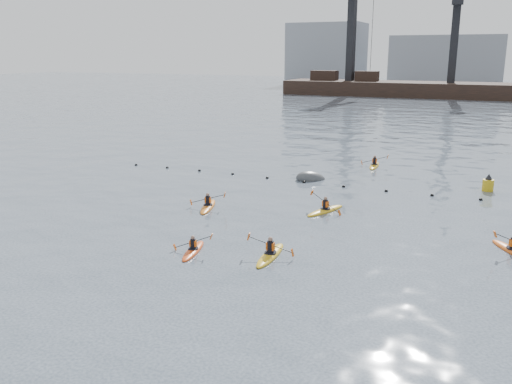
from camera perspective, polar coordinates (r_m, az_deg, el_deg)
ground at (r=19.91m, az=-11.67°, el=-13.35°), size 400.00×400.00×0.00m
float_line at (r=39.36m, az=7.19°, el=0.85°), size 33.24×0.73×0.24m
barge_pier at (r=124.76m, az=19.65°, el=10.23°), size 72.00×19.30×29.50m
skyline at (r=164.57m, az=22.07°, el=13.40°), size 141.00×28.00×22.00m
kayaker_0 at (r=26.09m, az=-6.63°, el=-6.07°), size 1.95×2.91×1.08m
kayaker_1 at (r=25.36m, az=1.52°, el=-6.56°), size 2.29×3.41×1.15m
kayaker_2 at (r=33.29m, az=-5.08°, el=-1.48°), size 2.18×3.34×1.14m
kayaker_3 at (r=32.59m, az=7.30°, el=-1.89°), size 2.19×3.30×1.28m
kayaker_5 at (r=46.36m, az=12.35°, el=2.78°), size 2.27×3.35×1.19m
mooring_buoy at (r=40.79m, az=5.81°, el=1.32°), size 2.89×2.88×1.70m
nav_buoy at (r=40.36m, az=23.23°, el=0.68°), size 0.75×0.75×1.36m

